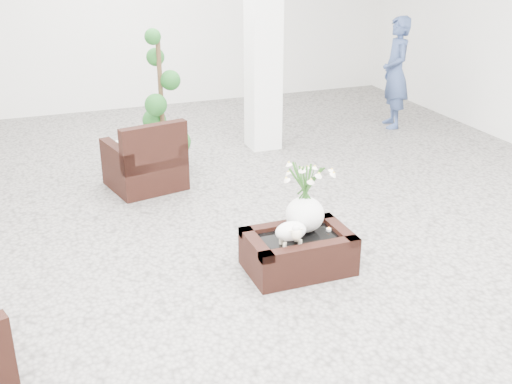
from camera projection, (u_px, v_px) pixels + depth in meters
name	position (u px, v px, depth m)	size (l,w,h in m)	color
ground	(252.00, 249.00, 5.96)	(11.00, 11.00, 0.00)	gray
column	(263.00, 16.00, 8.10)	(0.40, 0.40, 3.50)	white
coffee_table	(298.00, 253.00, 5.56)	(0.90, 0.60, 0.31)	black
sheep_figurine	(291.00, 233.00, 5.33)	(0.28, 0.23, 0.21)	white
planter_narcissus	(306.00, 189.00, 5.47)	(0.44, 0.44, 0.80)	white
tealight	(329.00, 229.00, 5.61)	(0.04, 0.04, 0.03)	white
armchair	(144.00, 153.00, 7.26)	(0.77, 0.74, 0.82)	black
topiary	(161.00, 103.00, 7.61)	(0.45, 0.45, 1.70)	#164617
shopper	(396.00, 73.00, 9.36)	(0.59, 0.39, 1.63)	navy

